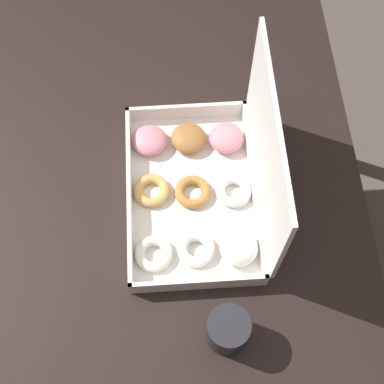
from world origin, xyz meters
TOP-DOWN VIEW (x-y plane):
  - ground_plane at (0.00, 0.00)m, footprint 8.00×8.00m
  - dining_table at (0.00, 0.00)m, footprint 1.26×0.88m
  - donut_box at (0.01, 0.12)m, footprint 0.39×0.27m
  - coffee_mug at (0.30, 0.13)m, footprint 0.08×0.08m

SIDE VIEW (x-z plane):
  - ground_plane at x=0.00m, z-range 0.00..0.00m
  - dining_table at x=0.00m, z-range 0.28..1.04m
  - coffee_mug at x=0.30m, z-range 0.76..0.84m
  - donut_box at x=0.01m, z-range 0.66..0.96m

